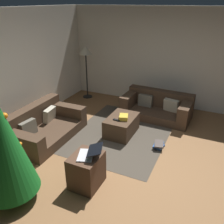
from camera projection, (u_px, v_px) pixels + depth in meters
The scene contains 13 objects.
ground_plane at pixel (138, 169), 4.25m from camera, with size 6.40×6.40×0.00m, color brown.
corner_partition at pixel (180, 60), 6.26m from camera, with size 0.12×6.40×2.60m, color silver.
couch_left at pixel (43, 126), 5.15m from camera, with size 1.73×1.01×0.67m.
couch_right at pixel (157, 107), 6.08m from camera, with size 0.94×1.72×0.63m.
ottoman at pixel (122, 125), 5.29m from camera, with size 0.83×0.56×0.41m, color #473323.
gift_box at pixel (124, 117), 5.11m from camera, with size 0.23×0.18×0.09m, color gold.
tv_remote at pixel (117, 120), 5.05m from camera, with size 0.05×0.16×0.02m, color black.
christmas_tree at pixel (2, 144), 3.22m from camera, with size 0.82×0.82×1.83m.
side_table at pixel (87, 170), 3.78m from camera, with size 0.52×0.44×0.56m, color #4C3323.
laptop at pixel (89, 153), 3.63m from camera, with size 0.44×0.46×0.17m.
book_stack at pixel (159, 145), 4.83m from camera, with size 0.32×0.24×0.11m.
corner_lamp at pixel (86, 54), 6.83m from camera, with size 0.36×0.36×1.55m.
area_rug at pixel (121, 133), 5.38m from camera, with size 2.60×2.00×0.01m, color #443D33.
Camera 1 is at (-3.29, -1.01, 2.73)m, focal length 38.29 mm.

